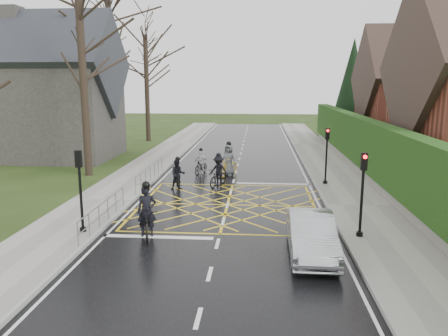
# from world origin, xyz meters

# --- Properties ---
(ground) EXTENTS (120.00, 120.00, 0.00)m
(ground) POSITION_xyz_m (0.00, 0.00, 0.00)
(ground) COLOR black
(ground) RESTS_ON ground
(road) EXTENTS (9.00, 80.00, 0.01)m
(road) POSITION_xyz_m (0.00, 0.00, 0.01)
(road) COLOR black
(road) RESTS_ON ground
(sidewalk_right) EXTENTS (3.00, 80.00, 0.15)m
(sidewalk_right) POSITION_xyz_m (6.00, 0.00, 0.07)
(sidewalk_right) COLOR gray
(sidewalk_right) RESTS_ON ground
(sidewalk_left) EXTENTS (3.00, 80.00, 0.15)m
(sidewalk_left) POSITION_xyz_m (-6.00, 0.00, 0.07)
(sidewalk_left) COLOR gray
(sidewalk_left) RESTS_ON ground
(stone_wall) EXTENTS (0.50, 38.00, 0.70)m
(stone_wall) POSITION_xyz_m (7.75, 6.00, 0.35)
(stone_wall) COLOR slate
(stone_wall) RESTS_ON ground
(hedge) EXTENTS (0.90, 38.00, 2.80)m
(hedge) POSITION_xyz_m (7.75, 6.00, 2.10)
(hedge) COLOR black
(hedge) RESTS_ON stone_wall
(house_far) EXTENTS (9.80, 8.80, 10.30)m
(house_far) POSITION_xyz_m (14.75, 18.00, 4.36)
(house_far) COLOR brown
(house_far) RESTS_ON ground
(conifer) EXTENTS (4.60, 4.60, 10.00)m
(conifer) POSITION_xyz_m (10.75, 26.00, 4.99)
(conifer) COLOR black
(conifer) RESTS_ON ground
(church) EXTENTS (8.80, 7.80, 11.00)m
(church) POSITION_xyz_m (-13.54, 12.00, 4.93)
(church) COLOR #2D2B28
(church) RESTS_ON ground
(tree_near) EXTENTS (9.24, 9.24, 11.44)m
(tree_near) POSITION_xyz_m (-9.00, 6.00, 7.91)
(tree_near) COLOR black
(tree_near) RESTS_ON ground
(tree_mid) EXTENTS (10.08, 10.08, 12.48)m
(tree_mid) POSITION_xyz_m (-10.00, 14.00, 8.63)
(tree_mid) COLOR black
(tree_mid) RESTS_ON ground
(tree_far) EXTENTS (8.40, 8.40, 10.40)m
(tree_far) POSITION_xyz_m (-9.30, 22.00, 7.19)
(tree_far) COLOR black
(tree_far) RESTS_ON ground
(railing_south) EXTENTS (0.05, 5.04, 1.03)m
(railing_south) POSITION_xyz_m (-4.65, -3.50, 0.78)
(railing_south) COLOR slate
(railing_south) RESTS_ON ground
(railing_north) EXTENTS (0.05, 6.04, 1.03)m
(railing_north) POSITION_xyz_m (-4.65, 4.00, 0.79)
(railing_north) COLOR slate
(railing_north) RESTS_ON ground
(traffic_light_ne) EXTENTS (0.24, 0.31, 3.21)m
(traffic_light_ne) POSITION_xyz_m (5.10, 4.20, 1.66)
(traffic_light_ne) COLOR black
(traffic_light_ne) RESTS_ON ground
(traffic_light_se) EXTENTS (0.24, 0.31, 3.21)m
(traffic_light_se) POSITION_xyz_m (5.10, -4.20, 1.66)
(traffic_light_se) COLOR black
(traffic_light_se) RESTS_ON ground
(traffic_light_sw) EXTENTS (0.24, 0.31, 3.21)m
(traffic_light_sw) POSITION_xyz_m (-5.10, -4.50, 1.66)
(traffic_light_sw) COLOR black
(traffic_light_sw) RESTS_ON ground
(cyclist_rear) EXTENTS (1.33, 2.28, 2.10)m
(cyclist_rear) POSITION_xyz_m (-2.67, -4.47, 0.68)
(cyclist_rear) COLOR black
(cyclist_rear) RESTS_ON ground
(cyclist_back) EXTENTS (0.94, 1.84, 1.77)m
(cyclist_back) POSITION_xyz_m (-2.85, 2.78, 0.67)
(cyclist_back) COLOR black
(cyclist_back) RESTS_ON ground
(cyclist_mid) EXTENTS (1.29, 2.01, 1.84)m
(cyclist_mid) POSITION_xyz_m (-0.77, 3.78, 0.67)
(cyclist_mid) COLOR black
(cyclist_mid) RESTS_ON ground
(cyclist_front) EXTENTS (0.98, 1.70, 1.64)m
(cyclist_front) POSITION_xyz_m (-2.15, 6.82, 0.61)
(cyclist_front) COLOR black
(cyclist_front) RESTS_ON ground
(cyclist_lead) EXTENTS (1.56, 2.29, 2.11)m
(cyclist_lead) POSITION_xyz_m (-0.40, 6.57, 0.73)
(cyclist_lead) COLOR yellow
(cyclist_lead) RESTS_ON ground
(car) EXTENTS (1.49, 4.17, 1.37)m
(car) POSITION_xyz_m (3.18, -5.71, 0.69)
(car) COLOR #A5A8AC
(car) RESTS_ON ground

